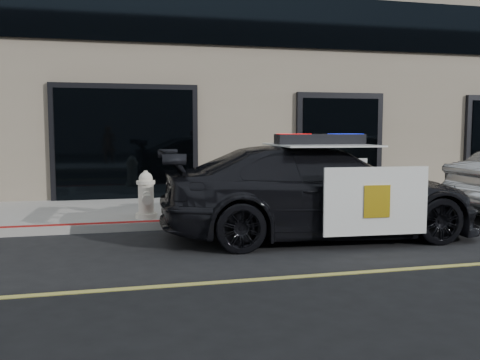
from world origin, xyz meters
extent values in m
plane|color=black|center=(0.00, 0.00, 0.00)|extent=(120.00, 120.00, 0.00)
cube|color=gray|center=(0.00, 5.25, 0.07)|extent=(60.00, 3.50, 0.15)
imported|color=black|center=(2.00, 2.23, 0.77)|extent=(2.76, 5.55, 1.54)
cube|color=white|center=(2.45, 1.10, 0.74)|extent=(1.64, 0.13, 1.03)
cube|color=white|center=(2.57, 3.30, 0.74)|extent=(1.64, 0.13, 1.03)
cube|color=white|center=(2.00, 2.23, 1.55)|extent=(1.64, 1.93, 0.03)
cube|color=gold|center=(2.44, 1.07, 0.74)|extent=(0.41, 0.04, 0.49)
cube|color=black|center=(2.00, 2.23, 1.64)|extent=(1.49, 0.47, 0.18)
cube|color=red|center=(1.55, 2.26, 1.65)|extent=(0.53, 0.36, 0.17)
cube|color=#0C19CC|center=(2.45, 2.20, 1.65)|extent=(0.53, 0.36, 0.17)
cylinder|color=beige|center=(-0.75, 3.99, 0.19)|extent=(0.40, 0.40, 0.09)
cylinder|color=beige|center=(-0.75, 3.99, 0.52)|extent=(0.29, 0.29, 0.56)
cylinder|color=beige|center=(-0.75, 3.99, 0.82)|extent=(0.35, 0.35, 0.07)
sphere|color=beige|center=(-0.75, 3.99, 0.89)|extent=(0.26, 0.26, 0.26)
cylinder|color=beige|center=(-0.75, 3.99, 1.00)|extent=(0.08, 0.08, 0.08)
cylinder|color=beige|center=(-0.75, 4.18, 0.60)|extent=(0.15, 0.13, 0.15)
cylinder|color=beige|center=(-0.75, 3.80, 0.60)|extent=(0.15, 0.13, 0.15)
cylinder|color=beige|center=(-0.75, 3.77, 0.52)|extent=(0.19, 0.16, 0.19)
camera|label=1|loc=(-1.42, -6.07, 1.82)|focal=40.00mm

